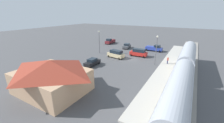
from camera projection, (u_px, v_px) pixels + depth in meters
ground_plane at (130, 59)px, 39.65m from camera, size 200.00×200.00×0.00m
railway_track at (186, 68)px, 33.01m from camera, size 4.80×70.00×0.30m
platform at (167, 65)px, 34.88m from camera, size 3.20×46.00×0.30m
passenger_train at (184, 72)px, 23.92m from camera, size 2.93×33.52×4.98m
station_building at (51, 76)px, 22.59m from camera, size 11.34×9.00×5.37m
pedestrian_on_platform at (168, 60)px, 34.95m from camera, size 0.36×0.36×1.71m
pickup_blue at (154, 48)px, 47.54m from camera, size 5.48×2.67×2.14m
suv_tan at (116, 54)px, 40.42m from camera, size 5.16×3.01×2.22m
sedan_black at (92, 62)px, 34.57m from camera, size 1.85×4.50×1.74m
sedan_charcoal at (127, 46)px, 51.28m from camera, size 2.42×4.70×1.74m
suv_red at (139, 52)px, 41.81m from camera, size 4.92×2.44×2.22m
pickup_maroon at (110, 41)px, 59.05m from camera, size 2.01×5.42×2.14m
light_pole_near_platform at (157, 47)px, 33.84m from camera, size 0.44×0.44×7.17m
light_pole_lot_center at (99, 39)px, 43.90m from camera, size 0.44×0.44×6.99m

